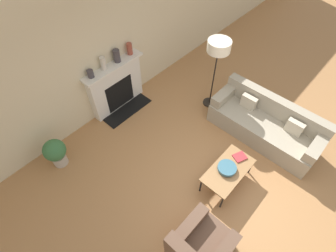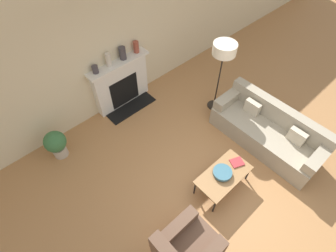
{
  "view_description": "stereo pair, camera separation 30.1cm",
  "coord_description": "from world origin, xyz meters",
  "px_view_note": "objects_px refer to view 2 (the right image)",
  "views": [
    {
      "loc": [
        -2.41,
        -0.83,
        4.47
      ],
      "look_at": [
        0.03,
        1.4,
        0.45
      ],
      "focal_mm": 28.0,
      "sensor_mm": 36.0,
      "label": 1
    },
    {
      "loc": [
        -2.19,
        -1.04,
        4.47
      ],
      "look_at": [
        0.03,
        1.4,
        0.45
      ],
      "focal_mm": 28.0,
      "sensor_mm": 36.0,
      "label": 2
    }
  ],
  "objects_px": {
    "floor_lamp": "(224,53)",
    "fireplace": "(122,84)",
    "armchair_near": "(187,250)",
    "book": "(237,162)",
    "mantel_vase_center_left": "(109,60)",
    "mantel_vase_left": "(95,69)",
    "mantel_vase_center_right": "(123,53)",
    "mantel_vase_right": "(136,47)",
    "bowl": "(222,173)",
    "couch": "(268,131)",
    "coffee_table": "(224,175)",
    "potted_plant": "(56,144)"
  },
  "relations": [
    {
      "from": "couch",
      "to": "potted_plant",
      "type": "bearing_deg",
      "value": -127.72
    },
    {
      "from": "armchair_near",
      "to": "mantel_vase_right",
      "type": "bearing_deg",
      "value": -28.09
    },
    {
      "from": "book",
      "to": "floor_lamp",
      "type": "relative_size",
      "value": 0.17
    },
    {
      "from": "bowl",
      "to": "book",
      "type": "height_order",
      "value": "bowl"
    },
    {
      "from": "potted_plant",
      "to": "mantel_vase_right",
      "type": "bearing_deg",
      "value": 8.89
    },
    {
      "from": "floor_lamp",
      "to": "fireplace",
      "type": "bearing_deg",
      "value": 134.04
    },
    {
      "from": "couch",
      "to": "bowl",
      "type": "xyz_separation_m",
      "value": [
        -1.48,
        -0.04,
        0.15
      ]
    },
    {
      "from": "floor_lamp",
      "to": "mantel_vase_right",
      "type": "height_order",
      "value": "floor_lamp"
    },
    {
      "from": "mantel_vase_right",
      "to": "potted_plant",
      "type": "distance_m",
      "value": 2.54
    },
    {
      "from": "armchair_near",
      "to": "floor_lamp",
      "type": "relative_size",
      "value": 0.52
    },
    {
      "from": "armchair_near",
      "to": "book",
      "type": "xyz_separation_m",
      "value": [
        1.68,
        0.42,
        0.12
      ]
    },
    {
      "from": "armchair_near",
      "to": "mantel_vase_center_right",
      "type": "distance_m",
      "value": 3.84
    },
    {
      "from": "coffee_table",
      "to": "mantel_vase_right",
      "type": "xyz_separation_m",
      "value": [
        0.5,
        2.99,
        0.88
      ]
    },
    {
      "from": "mantel_vase_left",
      "to": "mantel_vase_center_right",
      "type": "distance_m",
      "value": 0.67
    },
    {
      "from": "mantel_vase_left",
      "to": "potted_plant",
      "type": "xyz_separation_m",
      "value": [
        -1.33,
        -0.37,
        -0.86
      ]
    },
    {
      "from": "bowl",
      "to": "book",
      "type": "xyz_separation_m",
      "value": [
        0.37,
        -0.03,
        -0.04
      ]
    },
    {
      "from": "book",
      "to": "mantel_vase_left",
      "type": "relative_size",
      "value": 1.78
    },
    {
      "from": "armchair_near",
      "to": "book",
      "type": "relative_size",
      "value": 3.13
    },
    {
      "from": "fireplace",
      "to": "book",
      "type": "xyz_separation_m",
      "value": [
        0.36,
        -2.98,
        -0.12
      ]
    },
    {
      "from": "bowl",
      "to": "potted_plant",
      "type": "distance_m",
      "value": 3.17
    },
    {
      "from": "armchair_near",
      "to": "mantel_vase_right",
      "type": "xyz_separation_m",
      "value": [
        1.82,
        3.41,
        0.95
      ]
    },
    {
      "from": "armchair_near",
      "to": "potted_plant",
      "type": "height_order",
      "value": "armchair_near"
    },
    {
      "from": "book",
      "to": "bowl",
      "type": "bearing_deg",
      "value": -162.32
    },
    {
      "from": "mantel_vase_center_left",
      "to": "potted_plant",
      "type": "distance_m",
      "value": 1.93
    },
    {
      "from": "book",
      "to": "floor_lamp",
      "type": "bearing_deg",
      "value": 75.13
    },
    {
      "from": "coffee_table",
      "to": "floor_lamp",
      "type": "relative_size",
      "value": 0.61
    },
    {
      "from": "book",
      "to": "mantel_vase_center_left",
      "type": "xyz_separation_m",
      "value": [
        -0.55,
        2.99,
        0.85
      ]
    },
    {
      "from": "bowl",
      "to": "book",
      "type": "relative_size",
      "value": 1.19
    },
    {
      "from": "bowl",
      "to": "mantel_vase_center_left",
      "type": "relative_size",
      "value": 1.18
    },
    {
      "from": "couch",
      "to": "armchair_near",
      "type": "xyz_separation_m",
      "value": [
        -2.79,
        -0.48,
        -0.0
      ]
    },
    {
      "from": "book",
      "to": "mantel_vase_left",
      "type": "distance_m",
      "value": 3.22
    },
    {
      "from": "mantel_vase_left",
      "to": "mantel_vase_center_right",
      "type": "relative_size",
      "value": 0.58
    },
    {
      "from": "mantel_vase_left",
      "to": "mantel_vase_right",
      "type": "bearing_deg",
      "value": 0.0
    },
    {
      "from": "fireplace",
      "to": "mantel_vase_center_left",
      "type": "distance_m",
      "value": 0.75
    },
    {
      "from": "book",
      "to": "mantel_vase_left",
      "type": "height_order",
      "value": "mantel_vase_left"
    },
    {
      "from": "armchair_near",
      "to": "bowl",
      "type": "height_order",
      "value": "armchair_near"
    },
    {
      "from": "bowl",
      "to": "book",
      "type": "bearing_deg",
      "value": -4.83
    },
    {
      "from": "armchair_near",
      "to": "bowl",
      "type": "bearing_deg",
      "value": -71.01
    },
    {
      "from": "bowl",
      "to": "mantel_vase_center_left",
      "type": "height_order",
      "value": "mantel_vase_center_left"
    },
    {
      "from": "coffee_table",
      "to": "potted_plant",
      "type": "bearing_deg",
      "value": 125.11
    },
    {
      "from": "fireplace",
      "to": "bowl",
      "type": "height_order",
      "value": "fireplace"
    },
    {
      "from": "mantel_vase_left",
      "to": "mantel_vase_center_left",
      "type": "xyz_separation_m",
      "value": [
        0.33,
        0.0,
        0.06
      ]
    },
    {
      "from": "floor_lamp",
      "to": "mantel_vase_left",
      "type": "distance_m",
      "value": 2.52
    },
    {
      "from": "bowl",
      "to": "mantel_vase_center_left",
      "type": "bearing_deg",
      "value": 93.39
    },
    {
      "from": "armchair_near",
      "to": "coffee_table",
      "type": "relative_size",
      "value": 0.86
    },
    {
      "from": "floor_lamp",
      "to": "couch",
      "type": "bearing_deg",
      "value": -90.03
    },
    {
      "from": "bowl",
      "to": "mantel_vase_left",
      "type": "relative_size",
      "value": 2.13
    },
    {
      "from": "couch",
      "to": "mantel_vase_center_left",
      "type": "bearing_deg",
      "value": -150.47
    },
    {
      "from": "floor_lamp",
      "to": "mantel_vase_center_left",
      "type": "distance_m",
      "value": 2.27
    },
    {
      "from": "mantel_vase_left",
      "to": "book",
      "type": "bearing_deg",
      "value": -73.74
    }
  ]
}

